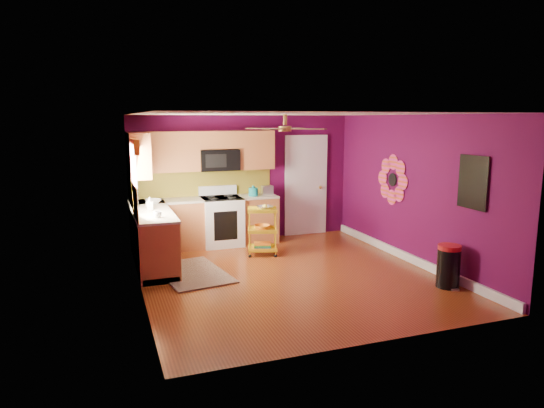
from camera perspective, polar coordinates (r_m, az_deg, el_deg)
name	(u,v)px	position (r m, az deg, el deg)	size (l,w,h in m)	color
ground	(289,275)	(7.73, 2.00, -8.34)	(5.00, 5.00, 0.00)	maroon
room_envelope	(291,172)	(7.39, 2.27, 3.79)	(4.54, 5.04, 2.52)	#52093B
lower_cabinets	(184,230)	(8.96, -10.37, -3.04)	(2.81, 2.31, 0.94)	#975129
electric_range	(222,221)	(9.45, -5.96, -1.96)	(0.76, 0.66, 1.13)	white
upper_cabinetry	(184,153)	(9.13, -10.35, 5.87)	(2.80, 2.30, 1.26)	#975129
left_window	(133,164)	(7.91, -16.01, 4.58)	(0.08, 1.35, 1.08)	white
panel_door	(306,186)	(10.23, 3.99, 2.07)	(0.95, 0.11, 2.15)	white
right_wall_art	(425,181)	(8.20, 17.61, 2.62)	(0.04, 2.74, 1.04)	black
ceiling_fan	(285,128)	(7.52, 1.54, 8.92)	(1.01, 1.01, 0.26)	#BF8C3F
shag_rug	(192,273)	(7.89, -9.36, -8.00)	(0.94, 1.54, 0.02)	black
rolling_cart	(263,229)	(8.70, -1.09, -2.97)	(0.60, 0.51, 0.93)	yellow
trash_can	(448,266)	(7.55, 20.04, -6.89)	(0.41, 0.42, 0.63)	black
teal_kettle	(253,192)	(9.48, -2.22, 1.46)	(0.18, 0.18, 0.21)	teal
toaster	(267,190)	(9.65, -0.58, 1.65)	(0.22, 0.15, 0.18)	beige
soap_bottle_a	(150,203)	(8.29, -14.18, 0.07)	(0.09, 0.10, 0.21)	#EA3F72
soap_bottle_b	(149,203)	(8.47, -14.25, 0.08)	(0.12, 0.12, 0.16)	white
counter_dish	(153,201)	(8.92, -13.80, 0.32)	(0.29, 0.29, 0.07)	white
counter_cup	(158,214)	(7.60, -13.30, -1.21)	(0.12, 0.12, 0.10)	white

